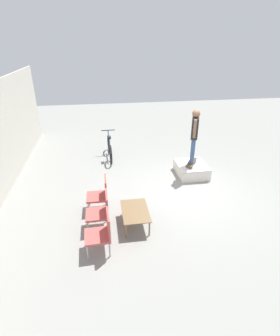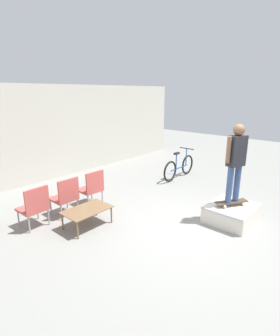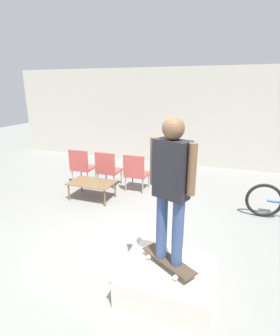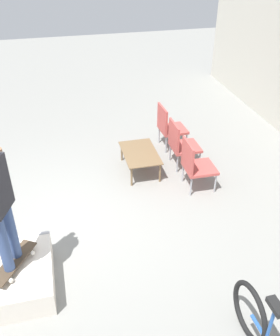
{
  "view_description": "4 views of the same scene",
  "coord_description": "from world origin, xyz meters",
  "px_view_note": "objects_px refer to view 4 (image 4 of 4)",
  "views": [
    {
      "loc": [
        -6.28,
        2.22,
        4.01
      ],
      "look_at": [
        -0.0,
        1.25,
        0.87
      ],
      "focal_mm": 28.0,
      "sensor_mm": 36.0,
      "label": 1
    },
    {
      "loc": [
        -4.28,
        -2.62,
        2.77
      ],
      "look_at": [
        0.2,
        1.38,
        1.01
      ],
      "focal_mm": 28.0,
      "sensor_mm": 36.0,
      "label": 2
    },
    {
      "loc": [
        1.61,
        -3.2,
        2.44
      ],
      "look_at": [
        -0.11,
        1.53,
        0.86
      ],
      "focal_mm": 28.0,
      "sensor_mm": 36.0,
      "label": 3
    },
    {
      "loc": [
        4.51,
        0.16,
        3.91
      ],
      "look_at": [
        0.03,
        1.25,
        0.92
      ],
      "focal_mm": 40.0,
      "sensor_mm": 36.0,
      "label": 4
    }
  ],
  "objects_px": {
    "skateboard_on_ramp": "(14,262)",
    "patio_chair_center": "(181,143)",
    "patio_chair_right": "(195,164)",
    "skate_ramp_box": "(16,277)",
    "coffee_table": "(140,154)",
    "patio_chair_left": "(169,126)"
  },
  "relations": [
    {
      "from": "skateboard_on_ramp",
      "to": "coffee_table",
      "type": "xyz_separation_m",
      "value": [
        -2.28,
        2.15,
        -0.08
      ]
    },
    {
      "from": "skate_ramp_box",
      "to": "patio_chair_right",
      "type": "height_order",
      "value": "patio_chair_right"
    },
    {
      "from": "skateboard_on_ramp",
      "to": "patio_chair_left",
      "type": "height_order",
      "value": "patio_chair_left"
    },
    {
      "from": "skate_ramp_box",
      "to": "patio_chair_left",
      "type": "xyz_separation_m",
      "value": [
        -3.03,
        2.96,
        0.31
      ]
    },
    {
      "from": "patio_chair_center",
      "to": "patio_chair_right",
      "type": "height_order",
      "value": "same"
    },
    {
      "from": "coffee_table",
      "to": "patio_chair_right",
      "type": "relative_size",
      "value": 1.08
    },
    {
      "from": "patio_chair_right",
      "to": "patio_chair_left",
      "type": "bearing_deg",
      "value": 0.98
    },
    {
      "from": "skateboard_on_ramp",
      "to": "patio_chair_center",
      "type": "relative_size",
      "value": 0.81
    },
    {
      "from": "coffee_table",
      "to": "patio_chair_center",
      "type": "bearing_deg",
      "value": 89.96
    },
    {
      "from": "skateboard_on_ramp",
      "to": "patio_chair_center",
      "type": "bearing_deg",
      "value": 159.84
    },
    {
      "from": "skate_ramp_box",
      "to": "patio_chair_right",
      "type": "xyz_separation_m",
      "value": [
        -1.54,
        2.96,
        0.31
      ]
    },
    {
      "from": "patio_chair_right",
      "to": "skateboard_on_ramp",
      "type": "bearing_deg",
      "value": 118.53
    },
    {
      "from": "coffee_table",
      "to": "patio_chair_left",
      "type": "xyz_separation_m",
      "value": [
        -0.75,
        0.78,
        0.13
      ]
    },
    {
      "from": "skateboard_on_ramp",
      "to": "patio_chair_center",
      "type": "distance_m",
      "value": 3.72
    },
    {
      "from": "coffee_table",
      "to": "patio_chair_right",
      "type": "bearing_deg",
      "value": 46.32
    },
    {
      "from": "skate_ramp_box",
      "to": "skateboard_on_ramp",
      "type": "bearing_deg",
      "value": 104.53
    },
    {
      "from": "coffee_table",
      "to": "patio_chair_left",
      "type": "relative_size",
      "value": 1.08
    },
    {
      "from": "skate_ramp_box",
      "to": "patio_chair_center",
      "type": "xyz_separation_m",
      "value": [
        -2.29,
        2.96,
        0.31
      ]
    },
    {
      "from": "patio_chair_left",
      "to": "patio_chair_right",
      "type": "bearing_deg",
      "value": 177.62
    },
    {
      "from": "patio_chair_center",
      "to": "patio_chair_right",
      "type": "bearing_deg",
      "value": 179.69
    },
    {
      "from": "skateboard_on_ramp",
      "to": "patio_chair_center",
      "type": "height_order",
      "value": "patio_chair_center"
    },
    {
      "from": "skate_ramp_box",
      "to": "coffee_table",
      "type": "relative_size",
      "value": 1.12
    }
  ]
}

